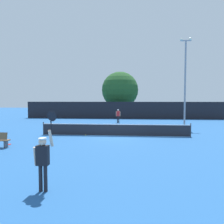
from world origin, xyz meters
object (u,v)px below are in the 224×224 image
large_tree (120,90)px  parked_car_mid (158,111)px  light_pole (185,78)px  parked_car_near (107,111)px  tennis_ball (86,135)px  spare_racket (8,144)px  player_receiving (118,114)px  player_serving (43,156)px  parked_car_far (178,111)px

large_tree → parked_car_mid: (6.90, 3.78, -3.80)m
light_pole → large_tree: bearing=117.1°
parked_car_near → light_pole: bearing=-63.7°
tennis_ball → parked_car_mid: bearing=70.9°
spare_racket → light_pole: (13.43, 10.22, 5.18)m
player_receiving → tennis_ball: bearing=79.0°
player_serving → parked_car_far: player_serving is taller
player_receiving → light_pole: 9.29m
light_pole → large_tree: size_ratio=1.19×
spare_racket → light_pole: bearing=37.3°
spare_racket → light_pole: light_pole is taller
light_pole → parked_car_near: (-9.92, 15.95, -4.42)m
spare_racket → parked_car_mid: bearing=66.1°
player_receiving → large_tree: bearing=-88.1°
parked_car_near → parked_car_mid: (9.23, 2.62, 0.00)m
parked_car_far → parked_car_near: bearing=-168.3°
player_serving → light_pole: size_ratio=0.28×
tennis_ball → light_pole: (9.22, 6.14, 5.16)m
tennis_ball → parked_car_near: bearing=91.8°
spare_racket → light_pole: 17.65m
tennis_ball → parked_car_far: bearing=63.1°
parked_car_mid → spare_racket: bearing=-118.2°
spare_racket → large_tree: size_ratio=0.07×
spare_racket → parked_car_near: bearing=82.4°
spare_racket → parked_car_near: 26.41m
spare_racket → parked_car_far: size_ratio=0.12×
parked_car_mid → player_receiving: bearing=-118.7°
tennis_ball → light_pole: size_ratio=0.01×
large_tree → parked_car_near: size_ratio=1.77×
light_pole → parked_car_far: light_pole is taller
large_tree → parked_car_mid: size_ratio=1.79×
tennis_ball → large_tree: 21.49m
player_receiving → parked_car_near: (-2.70, 11.84, -0.27)m
large_tree → parked_car_near: bearing=153.7°
parked_car_near → tennis_ball: bearing=-93.7°
light_pole → parked_car_mid: 19.10m
light_pole → parked_car_mid: light_pole is taller
parked_car_near → parked_car_far: 13.07m
tennis_ball → large_tree: (1.64, 20.94, 4.54)m
spare_racket → large_tree: bearing=76.8°
player_receiving → tennis_ball: size_ratio=24.99×
large_tree → tennis_ball: bearing=-94.5°
player_serving → player_receiving: size_ratio=1.51×
tennis_ball → parked_car_far: (12.22, 24.06, 0.74)m
player_serving → light_pole: bearing=64.2°
tennis_ball → parked_car_near: size_ratio=0.02×
tennis_ball → parked_car_mid: parked_car_mid is taller
parked_car_near → parked_car_mid: same height
player_serving → tennis_ball: (-0.95, 10.93, -1.10)m
large_tree → parked_car_mid: bearing=28.7°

